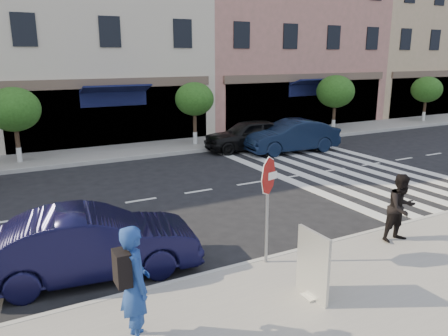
% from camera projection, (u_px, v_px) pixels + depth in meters
% --- Properties ---
extents(ground, '(120.00, 120.00, 0.00)m').
position_uv_depth(ground, '(264.00, 232.00, 11.24)').
color(ground, black).
rests_on(ground, ground).
extents(sidewalk_near, '(60.00, 4.50, 0.15)m').
position_uv_depth(sidewalk_near, '(377.00, 299.00, 8.03)').
color(sidewalk_near, gray).
rests_on(sidewalk_near, ground).
extents(sidewalk_far, '(60.00, 3.00, 0.15)m').
position_uv_depth(sidewalk_far, '(136.00, 151.00, 20.60)').
color(sidewalk_far, gray).
rests_on(sidewalk_far, ground).
extents(building_centre, '(11.00, 9.00, 11.00)m').
position_uv_depth(building_centre, '(89.00, 36.00, 24.13)').
color(building_centre, beige).
rests_on(building_centre, ground).
extents(building_east_mid, '(13.00, 9.00, 13.00)m').
position_uv_depth(building_east_mid, '(270.00, 24.00, 29.39)').
color(building_east_mid, tan).
rests_on(building_east_mid, ground).
extents(building_east_far, '(12.00, 9.00, 12.00)m').
position_uv_depth(building_east_far, '(398.00, 36.00, 35.26)').
color(building_east_far, '#D0AA85').
rests_on(building_east_far, ground).
extents(street_tree_wb, '(2.10, 2.10, 3.06)m').
position_uv_depth(street_tree_wb, '(14.00, 110.00, 17.58)').
color(street_tree_wb, '#473323').
rests_on(street_tree_wb, sidewalk_far).
extents(street_tree_c, '(1.90, 1.90, 3.04)m').
position_uv_depth(street_tree_c, '(194.00, 99.00, 21.24)').
color(street_tree_c, '#473323').
rests_on(street_tree_c, sidewalk_far).
extents(street_tree_ea, '(2.20, 2.20, 3.19)m').
position_uv_depth(street_tree_ea, '(335.00, 92.00, 25.36)').
color(street_tree_ea, '#473323').
rests_on(street_tree_ea, sidewalk_far).
extents(street_tree_eb, '(2.00, 2.00, 2.94)m').
position_uv_depth(street_tree_eb, '(427.00, 90.00, 29.08)').
color(street_tree_eb, '#473323').
rests_on(street_tree_eb, sidewalk_far).
extents(stop_sign, '(0.80, 0.24, 2.32)m').
position_uv_depth(stop_sign, '(268.00, 186.00, 8.87)').
color(stop_sign, gray).
rests_on(stop_sign, sidewalk_near).
extents(photographer, '(0.46, 0.69, 1.88)m').
position_uv_depth(photographer, '(135.00, 284.00, 6.55)').
color(photographer, navy).
rests_on(photographer, sidewalk_near).
extents(walker, '(0.82, 0.66, 1.63)m').
position_uv_depth(walker, '(401.00, 208.00, 10.19)').
color(walker, black).
rests_on(walker, sidewalk_near).
extents(poster_board, '(0.30, 0.84, 1.28)m').
position_uv_depth(poster_board, '(313.00, 266.00, 7.79)').
color(poster_board, beige).
rests_on(poster_board, sidewalk_near).
extents(car_near_mid, '(4.49, 2.06, 1.43)m').
position_uv_depth(car_near_mid, '(92.00, 243.00, 8.89)').
color(car_near_mid, black).
rests_on(car_near_mid, ground).
extents(car_far_mid, '(4.52, 2.24, 1.48)m').
position_uv_depth(car_far_mid, '(249.00, 135.00, 20.91)').
color(car_far_mid, black).
rests_on(car_far_mid, ground).
extents(car_far_right, '(4.69, 1.95, 1.51)m').
position_uv_depth(car_far_right, '(291.00, 136.00, 20.52)').
color(car_far_right, black).
rests_on(car_far_right, ground).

